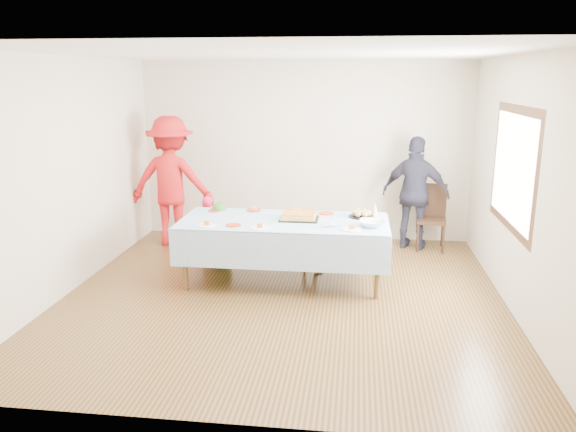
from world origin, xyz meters
name	(u,v)px	position (x,y,z in m)	size (l,w,h in m)	color
ground	(283,295)	(0.00, 0.00, 0.00)	(5.00, 5.00, 0.00)	#442C13
room_walls	(288,142)	(0.05, 0.00, 1.77)	(5.04, 5.04, 2.72)	beige
party_table	(284,225)	(-0.05, 0.46, 0.72)	(2.50, 1.10, 0.78)	brown
birthday_cake	(299,216)	(0.13, 0.52, 0.82)	(0.47, 0.36, 0.08)	black
rolls_tray	(361,214)	(0.88, 0.72, 0.82)	(0.31, 0.31, 0.09)	black
punch_bowl	(372,224)	(1.00, 0.29, 0.82)	(0.30, 0.30, 0.07)	silver
party_hat	(375,209)	(1.04, 0.85, 0.86)	(0.10, 0.10, 0.16)	white
fork_pile	(330,224)	(0.52, 0.22, 0.81)	(0.24, 0.18, 0.07)	white
plate_red_far_a	(215,211)	(-1.00, 0.81, 0.79)	(0.17, 0.17, 0.01)	red
plate_red_far_b	(254,210)	(-0.50, 0.90, 0.79)	(0.19, 0.19, 0.01)	red
plate_red_far_c	(297,212)	(0.06, 0.88, 0.79)	(0.18, 0.18, 0.01)	red
plate_red_far_d	(326,213)	(0.44, 0.84, 0.79)	(0.19, 0.19, 0.01)	red
plate_red_near	(233,225)	(-0.60, 0.14, 0.79)	(0.18, 0.18, 0.01)	red
plate_white_left	(207,225)	(-0.90, 0.09, 0.79)	(0.22, 0.22, 0.01)	white
plate_white_mid	(260,228)	(-0.27, 0.06, 0.79)	(0.23, 0.23, 0.01)	white
plate_white_right	(352,229)	(0.77, 0.13, 0.79)	(0.23, 0.23, 0.01)	white
dining_chair	(431,213)	(1.90, 2.10, 0.53)	(0.45, 0.45, 0.95)	black
toddler_left	(209,227)	(-1.21, 1.27, 0.44)	(0.32, 0.21, 0.88)	#DA1B44
toddler_mid	(220,235)	(-0.96, 0.90, 0.44)	(0.43, 0.28, 0.87)	#2F7326
toddler_right	(310,240)	(0.23, 0.90, 0.41)	(0.40, 0.31, 0.82)	tan
adult_left	(172,181)	(-1.90, 1.84, 0.96)	(1.23, 0.71, 1.91)	red
adult_right	(416,193)	(1.66, 2.06, 0.82)	(0.96, 0.40, 1.64)	#292A39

